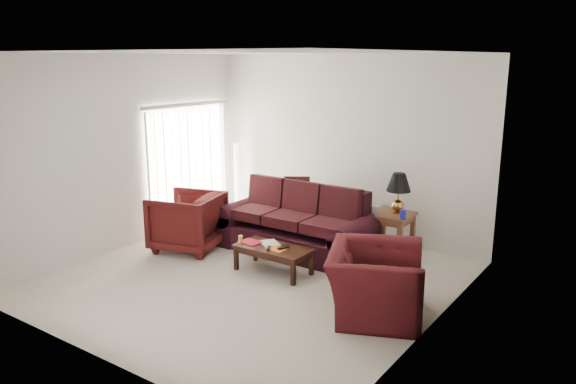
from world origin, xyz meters
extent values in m
plane|color=beige|center=(0.00, 0.00, 0.00)|extent=(5.00, 5.00, 0.00)
cube|color=silver|center=(-2.42, 1.30, 1.08)|extent=(0.10, 2.00, 2.16)
cube|color=black|center=(-0.67, 2.07, 0.77)|extent=(0.48, 0.41, 0.45)
cube|color=white|center=(0.94, 1.79, 0.72)|extent=(0.13, 0.07, 0.12)
cylinder|color=#1A1CAB|center=(1.40, 1.76, 0.73)|extent=(0.09, 0.09, 0.14)
cube|color=silver|center=(1.01, 2.12, 0.73)|extent=(0.14, 0.17, 0.05)
imported|color=#3D0E0E|center=(-1.59, 0.38, 0.45)|extent=(1.22, 1.20, 0.90)
imported|color=#3C0D11|center=(1.84, -0.02, 0.40)|extent=(1.46, 1.54, 0.79)
cube|color=red|center=(-0.28, 0.32, 0.38)|extent=(0.33, 0.27, 0.02)
cube|color=silver|center=(-0.02, 0.44, 0.38)|extent=(0.38, 0.35, 0.02)
cube|color=orange|center=(0.20, 0.29, 0.38)|extent=(0.25, 0.19, 0.01)
cube|color=black|center=(0.12, 0.22, 0.40)|extent=(0.12, 0.16, 0.02)
cube|color=black|center=(0.28, 0.34, 0.40)|extent=(0.12, 0.18, 0.02)
cylinder|color=yellow|center=(-0.39, 0.23, 0.43)|extent=(0.08, 0.08, 0.11)
camera|label=1|loc=(4.50, -5.60, 2.94)|focal=35.00mm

